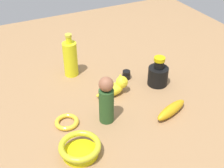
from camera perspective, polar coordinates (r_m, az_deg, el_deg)
ground at (r=1.31m, az=-0.00°, el=-2.28°), size 2.00×2.00×0.00m
cat_figurine at (r=1.30m, az=0.54°, el=-0.60°), size 0.06×0.15×0.09m
bowl at (r=1.05m, az=-6.11°, el=-11.97°), size 0.15×0.15×0.05m
banana at (r=1.23m, az=11.19°, el=-4.84°), size 0.09×0.17×0.04m
bangle at (r=1.18m, az=-8.59°, el=-7.15°), size 0.09×0.09×0.02m
nail_polish_jar at (r=1.42m, az=2.75°, el=1.76°), size 0.04×0.04×0.04m
bottle_short at (r=1.38m, az=8.75°, el=1.84°), size 0.09×0.09×0.14m
bottle_tall at (r=1.43m, az=-7.92°, el=4.86°), size 0.07×0.07×0.21m
person_figure_adult at (r=1.13m, az=-1.08°, el=-3.08°), size 0.08×0.08×0.20m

